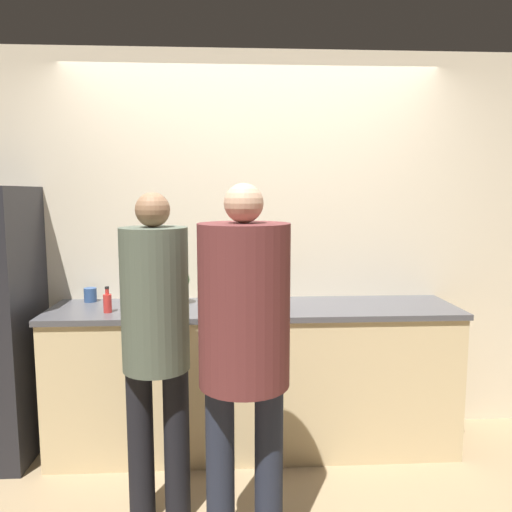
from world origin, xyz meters
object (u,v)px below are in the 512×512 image
(bottle_green, at_px, (260,288))
(bottle_red, at_px, (107,302))
(fruit_bowl, at_px, (253,302))
(person_left, at_px, (156,333))
(potted_plant, at_px, (178,285))
(cup_blue, at_px, (90,295))
(utensil_crock, at_px, (208,290))
(person_center, at_px, (244,334))

(bottle_green, xyz_separation_m, bottle_red, (-0.95, -0.28, -0.03))
(fruit_bowl, distance_m, bottle_red, 0.89)
(person_left, distance_m, potted_plant, 0.81)
(person_left, relative_size, cup_blue, 17.96)
(utensil_crock, height_order, cup_blue, utensil_crock)
(bottle_green, bearing_deg, person_left, -122.99)
(person_center, bearing_deg, bottle_green, 82.67)
(cup_blue, xyz_separation_m, potted_plant, (0.59, -0.11, 0.08))
(bottle_red, distance_m, cup_blue, 0.36)
(utensil_crock, distance_m, bottle_red, 0.66)
(bottle_red, bearing_deg, bottle_green, 16.30)
(potted_plant, bearing_deg, person_center, -69.87)
(bottle_green, bearing_deg, cup_blue, 178.30)
(potted_plant, bearing_deg, bottle_green, 7.66)
(potted_plant, bearing_deg, fruit_bowl, -19.91)
(utensil_crock, bearing_deg, fruit_bowl, -39.04)
(bottle_green, bearing_deg, utensil_crock, -177.43)
(person_left, xyz_separation_m, potted_plant, (0.03, 0.81, 0.09))
(utensil_crock, bearing_deg, person_center, -80.07)
(person_center, distance_m, potted_plant, 1.15)
(fruit_bowl, height_order, bottle_red, bottle_red)
(utensil_crock, bearing_deg, person_left, -104.57)
(bottle_green, relative_size, cup_blue, 2.42)
(bottle_red, bearing_deg, cup_blue, 120.91)
(person_left, relative_size, person_center, 0.98)
(fruit_bowl, xyz_separation_m, cup_blue, (-1.07, 0.28, -0.00))
(person_center, distance_m, fruit_bowl, 0.91)
(person_center, relative_size, fruit_bowl, 4.51)
(cup_blue, bearing_deg, person_center, -50.29)
(fruit_bowl, height_order, bottle_green, bottle_green)
(person_left, distance_m, utensil_crock, 0.90)
(cup_blue, bearing_deg, fruit_bowl, -14.73)
(person_center, bearing_deg, cup_blue, 129.71)
(person_left, distance_m, bottle_green, 1.05)
(fruit_bowl, relative_size, potted_plant, 1.58)
(utensil_crock, relative_size, bottle_green, 1.39)
(utensil_crock, height_order, bottle_red, utensil_crock)
(bottle_green, height_order, potted_plant, potted_plant)
(bottle_green, bearing_deg, person_center, -97.33)
(fruit_bowl, height_order, utensil_crock, utensil_crock)
(person_left, distance_m, bottle_red, 0.71)
(utensil_crock, distance_m, potted_plant, 0.21)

